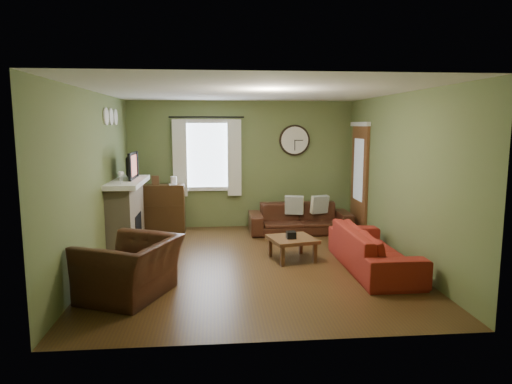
{
  "coord_description": "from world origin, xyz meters",
  "views": [
    {
      "loc": [
        -0.56,
        -6.79,
        2.12
      ],
      "look_at": [
        0.1,
        0.4,
        1.05
      ],
      "focal_mm": 32.0,
      "sensor_mm": 36.0,
      "label": 1
    }
  ],
  "objects": [
    {
      "name": "wine_glass_a",
      "position": [
        -2.05,
        0.54,
        1.28
      ],
      "size": [
        0.07,
        0.07,
        0.21
      ],
      "primitive_type": null,
      "color": "white",
      "rests_on": "mantel"
    },
    {
      "name": "wall_front",
      "position": [
        0.0,
        -2.6,
        1.3
      ],
      "size": [
        4.6,
        0.0,
        2.6
      ],
      "primitive_type": "cube",
      "color": "#60703F",
      "rests_on": "ground"
    },
    {
      "name": "window_pane",
      "position": [
        -0.7,
        2.58,
        1.5
      ],
      "size": [
        1.0,
        0.02,
        1.3
      ],
      "primitive_type": null,
      "color": "silver",
      "rests_on": "wall_back"
    },
    {
      "name": "tv",
      "position": [
        -2.05,
        1.3,
        1.35
      ],
      "size": [
        0.08,
        0.6,
        0.35
      ],
      "primitive_type": "imported",
      "rotation": [
        0.0,
        0.0,
        1.57
      ],
      "color": "black",
      "rests_on": "mantel"
    },
    {
      "name": "tissue_box",
      "position": [
        0.62,
        0.06,
        0.4
      ],
      "size": [
        0.15,
        0.15,
        0.11
      ],
      "primitive_type": "cube",
      "rotation": [
        0.0,
        0.0,
        0.03
      ],
      "color": "black",
      "rests_on": "coffee_table"
    },
    {
      "name": "bookshelf",
      "position": [
        -1.56,
        2.16,
        0.48
      ],
      "size": [
        0.81,
        0.34,
        0.96
      ],
      "primitive_type": null,
      "color": "#36220F",
      "rests_on": "floor"
    },
    {
      "name": "curtain_rod",
      "position": [
        -0.7,
        2.48,
        2.27
      ],
      "size": [
        0.03,
        0.03,
        1.5
      ],
      "primitive_type": "cylinder",
      "color": "black",
      "rests_on": "wall_back"
    },
    {
      "name": "sofa_brown",
      "position": [
        1.11,
        1.91,
        0.29
      ],
      "size": [
        1.98,
        0.78,
        0.58
      ],
      "primitive_type": "imported",
      "color": "#35190F",
      "rests_on": "floor"
    },
    {
      "name": "floor",
      "position": [
        0.0,
        0.0,
        0.0
      ],
      "size": [
        4.6,
        5.2,
        0.0
      ],
      "primitive_type": "cube",
      "color": "#462E16",
      "rests_on": "ground"
    },
    {
      "name": "book",
      "position": [
        -1.44,
        2.09,
        0.96
      ],
      "size": [
        0.19,
        0.23,
        0.02
      ],
      "primitive_type": "imported",
      "rotation": [
        0.0,
        0.0,
        0.17
      ],
      "color": "brown",
      "rests_on": "bookshelf"
    },
    {
      "name": "ceiling",
      "position": [
        0.0,
        0.0,
        2.6
      ],
      "size": [
        4.6,
        5.2,
        0.0
      ],
      "primitive_type": "cube",
      "color": "white",
      "rests_on": "ground"
    },
    {
      "name": "armchair",
      "position": [
        -1.61,
        -1.25,
        0.36
      ],
      "size": [
        1.34,
        1.41,
        0.72
      ],
      "primitive_type": "imported",
      "rotation": [
        0.0,
        0.0,
        -1.99
      ],
      "color": "#35190F",
      "rests_on": "floor"
    },
    {
      "name": "sofa_red",
      "position": [
        1.76,
        -0.46,
        0.3
      ],
      "size": [
        0.82,
        2.08,
        0.61
      ],
      "primitive_type": "imported",
      "rotation": [
        0.0,
        0.0,
        1.57
      ],
      "color": "maroon",
      "rests_on": "floor"
    },
    {
      "name": "fireplace",
      "position": [
        -2.1,
        1.15,
        0.55
      ],
      "size": [
        0.4,
        1.4,
        1.1
      ],
      "primitive_type": "cube",
      "color": "tan",
      "rests_on": "floor"
    },
    {
      "name": "wall_right",
      "position": [
        2.3,
        0.0,
        1.3
      ],
      "size": [
        0.0,
        5.2,
        2.6
      ],
      "primitive_type": "cube",
      "color": "#60703F",
      "rests_on": "ground"
    },
    {
      "name": "wine_glass_b",
      "position": [
        -2.05,
        0.69,
        1.28
      ],
      "size": [
        0.07,
        0.07,
        0.19
      ],
      "primitive_type": null,
      "color": "white",
      "rests_on": "mantel"
    },
    {
      "name": "wall_clock",
      "position": [
        1.1,
        2.55,
        1.8
      ],
      "size": [
        0.64,
        0.06,
        0.64
      ],
      "primitive_type": null,
      "color": "white",
      "rests_on": "wall_back"
    },
    {
      "name": "wall_back",
      "position": [
        0.0,
        2.6,
        1.3
      ],
      "size": [
        4.6,
        0.0,
        2.6
      ],
      "primitive_type": "cube",
      "color": "#60703F",
      "rests_on": "ground"
    },
    {
      "name": "pillow_left",
      "position": [
        1.51,
        1.97,
        0.55
      ],
      "size": [
        0.37,
        0.21,
        0.35
      ],
      "primitive_type": "cube",
      "rotation": [
        0.0,
        0.0,
        0.3
      ],
      "color": "#9FA9A1",
      "rests_on": "sofa_brown"
    },
    {
      "name": "mantel",
      "position": [
        -2.07,
        1.15,
        1.14
      ],
      "size": [
        0.58,
        1.6,
        0.08
      ],
      "primitive_type": "cube",
      "color": "white",
      "rests_on": "fireplace"
    },
    {
      "name": "door",
      "position": [
        2.27,
        1.85,
        1.05
      ],
      "size": [
        0.05,
        0.9,
        2.1
      ],
      "primitive_type": "cube",
      "color": "brown",
      "rests_on": "floor"
    },
    {
      "name": "pillow_right",
      "position": [
        1.0,
        1.95,
        0.55
      ],
      "size": [
        0.38,
        0.19,
        0.36
      ],
      "primitive_type": "cube",
      "rotation": [
        0.0,
        0.0,
        -0.24
      ],
      "color": "#9FA9A1",
      "rests_on": "sofa_brown"
    },
    {
      "name": "medallion_left",
      "position": [
        -2.28,
        0.8,
        2.25
      ],
      "size": [
        0.28,
        0.28,
        0.03
      ],
      "primitive_type": "cylinder",
      "color": "white",
      "rests_on": "wall_left"
    },
    {
      "name": "tv_screen",
      "position": [
        -1.97,
        1.3,
        1.41
      ],
      "size": [
        0.02,
        0.62,
        0.36
      ],
      "primitive_type": "cube",
      "color": "#994C3F",
      "rests_on": "mantel"
    },
    {
      "name": "medallion_mid",
      "position": [
        -2.28,
        1.15,
        2.25
      ],
      "size": [
        0.28,
        0.28,
        0.03
      ],
      "primitive_type": "cylinder",
      "color": "white",
      "rests_on": "wall_left"
    },
    {
      "name": "wall_left",
      "position": [
        -2.3,
        0.0,
        1.3
      ],
      "size": [
        0.0,
        5.2,
        2.6
      ],
      "primitive_type": "cube",
      "color": "#60703F",
      "rests_on": "ground"
    },
    {
      "name": "medallion_right",
      "position": [
        -2.28,
        1.5,
        2.25
      ],
      "size": [
        0.28,
        0.28,
        0.03
      ],
      "primitive_type": "cylinder",
      "color": "white",
      "rests_on": "wall_left"
    },
    {
      "name": "coffee_table",
      "position": [
        0.65,
        0.12,
        0.18
      ],
      "size": [
        0.81,
        0.81,
        0.36
      ],
      "primitive_type": null,
      "rotation": [
        0.0,
        0.0,
        0.23
      ],
      "color": "brown",
      "rests_on": "floor"
    },
    {
      "name": "firebox",
      "position": [
        -1.91,
        1.15,
        0.3
      ],
      "size": [
        0.04,
        0.6,
        0.55
      ],
      "primitive_type": "cube",
      "color": "black",
      "rests_on": "fireplace"
    },
    {
      "name": "curtain_right",
      "position": [
        -0.15,
        2.48,
        1.45
      ],
      "size": [
        0.28,
        0.04,
        1.55
      ],
      "primitive_type": "cube",
      "color": "white",
      "rests_on": "wall_back"
    },
    {
      "name": "curtain_left",
      "position": [
        -1.25,
        2.48,
        1.45
      ],
      "size": [
        0.28,
        0.04,
        1.55
      ],
      "primitive_type": "cube",
      "color": "white",
      "rests_on": "wall_back"
    }
  ]
}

